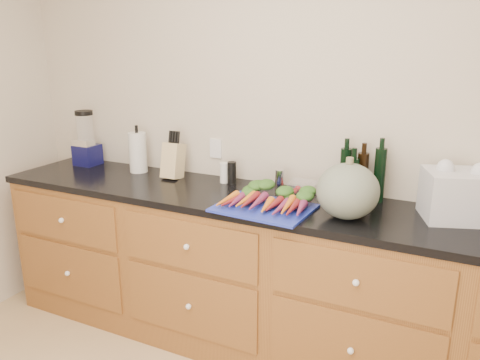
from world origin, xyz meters
The scene contains 15 objects.
wall_back centered at (0.00, 1.62, 1.30)m, with size 4.10×0.05×2.60m, color beige.
cabinets centered at (0.00, 1.30, 0.45)m, with size 3.60×0.64×0.90m.
countertop centered at (0.00, 1.30, 0.92)m, with size 3.64×0.62×0.04m, color black.
cutting_board centered at (-0.07, 1.14, 0.95)m, with size 0.48×0.36×0.01m, color #1F2FAA.
carrots centered at (-0.07, 1.18, 0.98)m, with size 0.44×0.33×0.06m.
squash centered at (0.34, 1.20, 1.08)m, with size 0.30×0.30×0.27m, color #576252.
blender_appliance centered at (-1.56, 1.46, 1.11)m, with size 0.15×0.15×0.38m.
paper_towel centered at (-1.11, 1.46, 1.07)m, with size 0.12×0.12×0.26m, color silver.
knife_block centered at (-0.82, 1.44, 1.05)m, with size 0.11×0.11×0.22m, color tan.
grinder_salt centered at (-0.48, 1.48, 1.00)m, with size 0.05×0.05×0.12m, color silver.
grinder_pepper centered at (-0.43, 1.48, 1.01)m, with size 0.05×0.05×0.14m, color black.
canister_chrome centered at (-0.12, 1.48, 1.00)m, with size 0.05×0.05×0.12m, color silver.
tomato_box centered at (0.03, 1.47, 0.98)m, with size 0.16×0.13×0.07m, color white.
bottles centered at (0.33, 1.51, 1.07)m, with size 0.24×0.12×0.29m.
grocery_bag centered at (0.83, 1.42, 1.06)m, with size 0.32×0.26×0.24m, color silver, non-canonical shape.
Camera 1 is at (0.80, -0.96, 1.76)m, focal length 35.00 mm.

